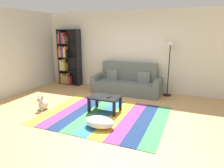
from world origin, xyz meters
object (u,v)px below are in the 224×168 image
bookshelf (67,58)px  coffee_table (105,99)px  dog (43,104)px  standing_lamp (170,50)px  tv_remote (109,97)px  pouf (100,122)px  couch (127,83)px

bookshelf → coffee_table: (2.55, -2.09, -0.69)m
dog → standing_lamp: standing_lamp is taller
tv_remote → dog: bearing=-162.3°
bookshelf → standing_lamp: (3.83, -0.07, 0.44)m
bookshelf → dog: (0.99, -2.59, -0.86)m
standing_lamp → pouf: bearing=-109.3°
coffee_table → pouf: 0.94m
couch → pouf: couch is taller
bookshelf → dog: 2.90m
dog → standing_lamp: 4.02m
couch → pouf: bearing=-83.8°
coffee_table → pouf: (0.27, -0.88, -0.20)m
dog → tv_remote: tv_remote is taller
couch → tv_remote: (0.13, -1.82, 0.07)m
pouf → tv_remote: 0.92m
dog → tv_remote: bearing=16.0°
tv_remote → pouf: bearing=-78.0°
bookshelf → pouf: bearing=-46.4°
standing_lamp → tv_remote: (-1.17, -2.04, -1.05)m
standing_lamp → coffee_table: bearing=-122.5°
pouf → standing_lamp: (1.01, 2.90, 1.33)m
couch → pouf: (0.29, -2.68, -0.21)m
coffee_table → dog: size_ratio=1.91×
bookshelf → standing_lamp: bearing=-1.0°
bookshelf → standing_lamp: 3.86m
pouf → tv_remote: tv_remote is taller
standing_lamp → tv_remote: bearing=-119.8°
coffee_table → tv_remote: tv_remote is taller
pouf → standing_lamp: standing_lamp is taller
standing_lamp → tv_remote: 2.58m
couch → pouf: size_ratio=3.52×
couch → standing_lamp: size_ratio=1.29×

